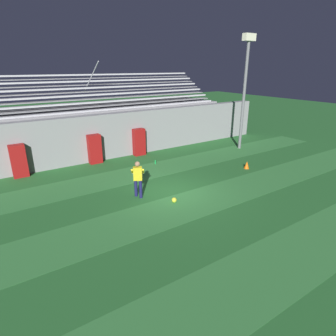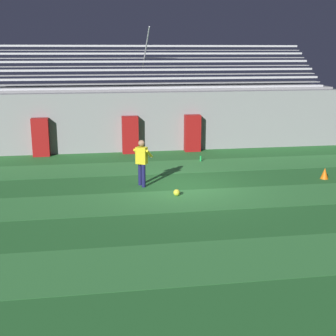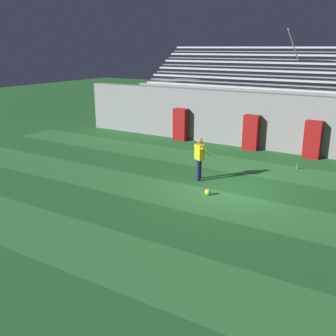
# 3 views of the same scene
# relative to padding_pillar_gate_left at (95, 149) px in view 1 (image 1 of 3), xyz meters

# --- Properties ---
(ground_plane) EXTENTS (80.00, 80.00, 0.00)m
(ground_plane) POSITION_rel_padding_pillar_gate_left_xyz_m (1.49, -5.95, -0.87)
(ground_plane) COLOR #286B2D
(turf_stripe_near) EXTENTS (28.00, 2.25, 0.01)m
(turf_stripe_near) POSITION_rel_padding_pillar_gate_left_xyz_m (1.49, -11.95, -0.87)
(turf_stripe_near) COLOR #38843D
(turf_stripe_near) RESTS_ON ground
(turf_stripe_mid) EXTENTS (28.00, 2.25, 0.01)m
(turf_stripe_mid) POSITION_rel_padding_pillar_gate_left_xyz_m (1.49, -7.45, -0.87)
(turf_stripe_mid) COLOR #38843D
(turf_stripe_mid) RESTS_ON ground
(turf_stripe_far) EXTENTS (28.00, 2.25, 0.01)m
(turf_stripe_far) POSITION_rel_padding_pillar_gate_left_xyz_m (1.49, -2.95, -0.87)
(turf_stripe_far) COLOR #38843D
(turf_stripe_far) RESTS_ON ground
(back_wall) EXTENTS (24.00, 0.60, 2.80)m
(back_wall) POSITION_rel_padding_pillar_gate_left_xyz_m (1.49, 0.55, 0.53)
(back_wall) COLOR gray
(back_wall) RESTS_ON ground
(padding_pillar_gate_left) EXTENTS (0.75, 0.44, 1.75)m
(padding_pillar_gate_left) POSITION_rel_padding_pillar_gate_left_xyz_m (0.00, 0.00, 0.00)
(padding_pillar_gate_left) COLOR maroon
(padding_pillar_gate_left) RESTS_ON ground
(padding_pillar_gate_right) EXTENTS (0.75, 0.44, 1.75)m
(padding_pillar_gate_right) POSITION_rel_padding_pillar_gate_left_xyz_m (2.98, 0.00, 0.00)
(padding_pillar_gate_right) COLOR maroon
(padding_pillar_gate_right) RESTS_ON ground
(padding_pillar_far_left) EXTENTS (0.75, 0.44, 1.75)m
(padding_pillar_far_left) POSITION_rel_padding_pillar_gate_left_xyz_m (-4.08, 0.00, 0.00)
(padding_pillar_far_left) COLOR maroon
(padding_pillar_far_left) RESTS_ON ground
(bleacher_stand) EXTENTS (18.00, 4.75, 5.83)m
(bleacher_stand) POSITION_rel_padding_pillar_gate_left_xyz_m (1.49, 3.24, 0.64)
(bleacher_stand) COLOR gray
(bleacher_stand) RESTS_ON ground
(floodlight_pole) EXTENTS (0.90, 0.36, 7.46)m
(floodlight_pole) POSITION_rel_padding_pillar_gate_left_xyz_m (9.71, -2.49, 3.89)
(floodlight_pole) COLOR slate
(floodlight_pole) RESTS_ON ground
(goalkeeper) EXTENTS (0.73, 0.71, 1.67)m
(goalkeeper) POSITION_rel_padding_pillar_gate_left_xyz_m (-0.02, -5.58, 0.08)
(goalkeeper) COLOR #19194C
(goalkeeper) RESTS_ON ground
(soccer_ball) EXTENTS (0.22, 0.22, 0.22)m
(soccer_ball) POSITION_rel_padding_pillar_gate_left_xyz_m (1.00, -6.92, -0.76)
(soccer_ball) COLOR yellow
(soccer_ball) RESTS_ON ground
(traffic_cone) EXTENTS (0.30, 0.30, 0.42)m
(traffic_cone) POSITION_rel_padding_pillar_gate_left_xyz_m (6.89, -5.69, -0.66)
(traffic_cone) COLOR orange
(traffic_cone) RESTS_ON ground
(water_bottle) EXTENTS (0.07, 0.07, 0.24)m
(water_bottle) POSITION_rel_padding_pillar_gate_left_xyz_m (2.90, -2.16, -0.75)
(water_bottle) COLOR green
(water_bottle) RESTS_ON ground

